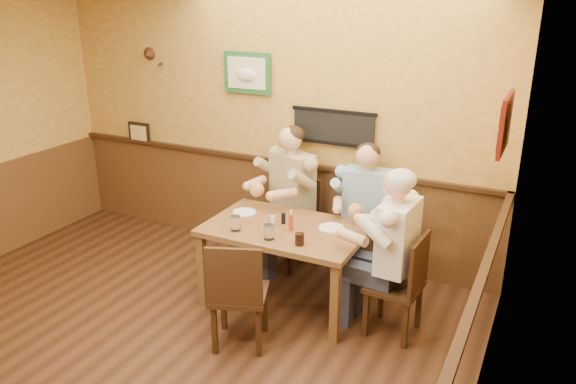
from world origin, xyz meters
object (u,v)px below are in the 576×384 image
at_px(pepper_shaker, 283,218).
at_px(diner_blue_polo, 365,219).
at_px(salt_shaker, 273,221).
at_px(hot_sauce_bottle, 291,221).
at_px(chair_right_end, 394,284).
at_px(dining_table, 285,236).
at_px(cola_tumbler, 300,239).
at_px(water_glass_mid, 269,232).
at_px(diner_white_elder, 396,263).
at_px(chair_back_left, 292,222).
at_px(chair_near_side, 239,291).
at_px(chair_back_right, 364,237).
at_px(diner_tan_shirt, 292,204).
at_px(water_glass_left, 235,223).

bearing_deg(pepper_shaker, diner_blue_polo, 53.28).
distance_m(salt_shaker, pepper_shaker, 0.11).
distance_m(hot_sauce_bottle, pepper_shaker, 0.16).
distance_m(chair_right_end, diner_blue_polo, 0.99).
height_order(dining_table, cola_tumbler, cola_tumbler).
relative_size(water_glass_mid, cola_tumbler, 1.29).
bearing_deg(pepper_shaker, diner_white_elder, -5.37).
height_order(chair_back_left, chair_near_side, chair_near_side).
bearing_deg(chair_back_right, chair_right_end, -61.86).
distance_m(diner_white_elder, pepper_shaker, 1.09).
relative_size(dining_table, cola_tumbler, 13.85).
bearing_deg(diner_tan_shirt, chair_back_left, 0.00).
bearing_deg(cola_tumbler, chair_right_end, 17.50).
bearing_deg(dining_table, pepper_shaker, 131.11).
distance_m(dining_table, diner_white_elder, 1.02).
height_order(dining_table, diner_tan_shirt, diner_tan_shirt).
bearing_deg(water_glass_mid, chair_right_end, 13.66).
bearing_deg(chair_near_side, hot_sauce_bottle, -120.61).
height_order(diner_blue_polo, diner_white_elder, diner_white_elder).
bearing_deg(chair_right_end, pepper_shaker, -91.25).
relative_size(chair_near_side, salt_shaker, 9.52).
bearing_deg(hot_sauce_bottle, pepper_shaker, 141.18).
xyz_separation_m(chair_near_side, salt_shaker, (-0.06, 0.69, 0.33)).
bearing_deg(water_glass_mid, pepper_shaker, 96.73).
xyz_separation_m(chair_near_side, hot_sauce_bottle, (0.12, 0.69, 0.36)).
relative_size(water_glass_mid, hot_sauce_bottle, 0.78).
relative_size(cola_tumbler, salt_shaker, 1.03).
height_order(chair_back_right, chair_near_side, chair_near_side).
bearing_deg(salt_shaker, chair_back_right, 53.89).
relative_size(diner_tan_shirt, diner_white_elder, 1.03).
height_order(diner_blue_polo, cola_tumbler, diner_blue_polo).
bearing_deg(diner_blue_polo, water_glass_left, -134.56).
xyz_separation_m(diner_white_elder, water_glass_left, (-1.38, -0.22, 0.17)).
height_order(chair_back_right, diner_tan_shirt, diner_tan_shirt).
bearing_deg(water_glass_left, diner_white_elder, 9.08).
height_order(diner_tan_shirt, cola_tumbler, diner_tan_shirt).
bearing_deg(chair_right_end, water_glass_left, -76.81).
distance_m(dining_table, hot_sauce_bottle, 0.20).
bearing_deg(diner_blue_polo, dining_table, -127.81).
distance_m(dining_table, chair_back_right, 0.93).
distance_m(chair_near_side, diner_white_elder, 1.28).
height_order(chair_back_left, diner_white_elder, diner_white_elder).
bearing_deg(dining_table, cola_tumbler, -46.34).
height_order(chair_right_end, diner_tan_shirt, diner_tan_shirt).
relative_size(dining_table, salt_shaker, 14.22).
height_order(chair_near_side, diner_white_elder, diner_white_elder).
bearing_deg(water_glass_left, salt_shaker, 42.23).
bearing_deg(diner_white_elder, pepper_shaker, -91.25).
height_order(chair_near_side, water_glass_left, chair_near_side).
distance_m(diner_blue_polo, hot_sauce_bottle, 0.93).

